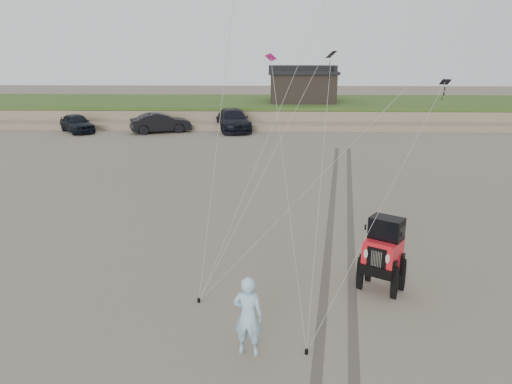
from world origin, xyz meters
TOP-DOWN VIEW (x-y plane):
  - ground at (0.00, 0.00)m, footprint 160.00×160.00m
  - dune_ridge at (0.00, 37.50)m, footprint 160.00×14.25m
  - cabin at (2.00, 37.00)m, footprint 6.40×5.40m
  - truck_a at (-16.83, 28.96)m, footprint 4.16×4.51m
  - truck_b at (-9.93, 29.01)m, footprint 5.12×3.30m
  - truck_c at (-4.10, 30.25)m, footprint 3.70×6.36m
  - jeep at (2.35, 1.90)m, footprint 4.22×4.99m
  - man at (-1.33, -1.32)m, footprint 0.77×0.58m
  - stake_main at (-2.80, 0.99)m, footprint 0.08×0.08m
  - stake_aux at (0.01, -1.33)m, footprint 0.08×0.08m
  - tire_tracks at (2.00, 8.00)m, footprint 5.22×29.74m

SIDE VIEW (x-z plane):
  - ground at x=0.00m, z-range 0.00..0.00m
  - tire_tracks at x=2.00m, z-range 0.00..0.01m
  - stake_main at x=-2.80m, z-range 0.00..0.12m
  - stake_aux at x=0.01m, z-range 0.00..0.12m
  - truck_a at x=-16.83m, z-range 0.00..1.50m
  - truck_b at x=-9.93m, z-range 0.00..1.59m
  - dune_ridge at x=0.00m, z-range -0.04..1.68m
  - jeep at x=2.35m, z-range 0.00..1.73m
  - truck_c at x=-4.10m, z-range 0.00..1.73m
  - man at x=-1.33m, z-range 0.00..1.91m
  - cabin at x=2.00m, z-range 1.56..4.91m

